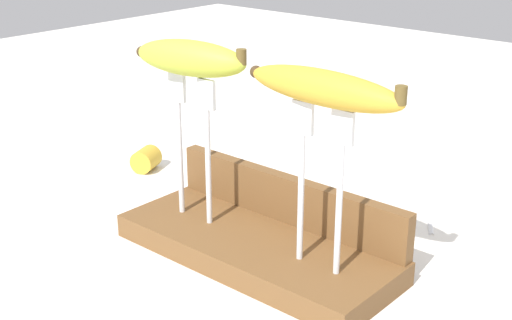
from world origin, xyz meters
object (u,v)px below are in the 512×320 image
object	(u,v)px
banana_raised_left	(190,58)
banana_raised_right	(323,88)
banana_chunk_far	(146,159)
fork_stand_right	(321,173)
fork_stand_left	(193,135)
fork_fallen_near	(427,199)

from	to	relation	value
banana_raised_left	banana_raised_right	bearing A→B (deg)	0.00
banana_raised_right	banana_chunk_far	distance (m)	0.49
banana_raised_right	banana_chunk_far	world-z (taller)	banana_raised_right
banana_raised_left	banana_chunk_far	world-z (taller)	banana_raised_left
banana_chunk_far	fork_stand_right	bearing A→B (deg)	-15.25
fork_stand_right	fork_stand_left	bearing A→B (deg)	-180.00
banana_chunk_far	banana_raised_right	bearing A→B (deg)	-15.25
banana_chunk_far	fork_stand_left	bearing A→B (deg)	-26.63
fork_stand_right	fork_fallen_near	world-z (taller)	fork_stand_right
banana_raised_right	fork_stand_left	bearing A→B (deg)	-180.00
fork_stand_left	banana_raised_left	size ratio (longest dim) A/B	1.17
banana_raised_left	banana_chunk_far	xyz separation A→B (m)	(-0.23, 0.12, -0.22)
banana_raised_right	fork_fallen_near	bearing A→B (deg)	94.30
fork_stand_left	banana_raised_left	distance (m)	0.10
fork_fallen_near	fork_stand_right	bearing A→B (deg)	-85.69
fork_stand_right	banana_raised_right	size ratio (longest dim) A/B	0.95
banana_chunk_far	banana_raised_left	bearing A→B (deg)	-26.63
fork_stand_left	fork_fallen_near	world-z (taller)	fork_stand_left
fork_fallen_near	fork_stand_left	bearing A→B (deg)	-119.62
fork_fallen_near	banana_chunk_far	bearing A→B (deg)	-155.28
fork_stand_left	fork_stand_right	xyz separation A→B (m)	(0.19, 0.00, 0.00)
banana_raised_right	fork_fallen_near	distance (m)	0.38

